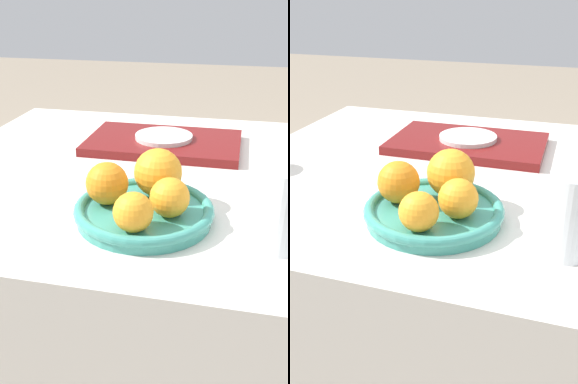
# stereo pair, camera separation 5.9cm
# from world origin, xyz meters

# --- Properties ---
(table) EXTENTS (1.25, 0.84, 0.71)m
(table) POSITION_xyz_m (0.00, 0.00, 0.36)
(table) COLOR silver
(table) RESTS_ON ground_plane
(fruit_platter) EXTENTS (0.23, 0.23, 0.03)m
(fruit_platter) POSITION_xyz_m (-0.13, -0.22, 0.73)
(fruit_platter) COLOR teal
(fruit_platter) RESTS_ON table
(orange_0) EXTENTS (0.06, 0.06, 0.06)m
(orange_0) POSITION_xyz_m (-0.13, -0.30, 0.76)
(orange_0) COLOR orange
(orange_0) RESTS_ON fruit_platter
(orange_1) EXTENTS (0.08, 0.08, 0.08)m
(orange_1) POSITION_xyz_m (-0.11, -0.17, 0.78)
(orange_1) COLOR orange
(orange_1) RESTS_ON fruit_platter
(orange_2) EXTENTS (0.07, 0.07, 0.07)m
(orange_2) POSITION_xyz_m (-0.19, -0.22, 0.77)
(orange_2) COLOR orange
(orange_2) RESTS_ON fruit_platter
(orange_3) EXTENTS (0.06, 0.06, 0.06)m
(orange_3) POSITION_xyz_m (-0.08, -0.24, 0.77)
(orange_3) COLOR orange
(orange_3) RESTS_ON fruit_platter
(water_glass) EXTENTS (0.07, 0.07, 0.12)m
(water_glass) POSITION_xyz_m (0.09, -0.26, 0.78)
(water_glass) COLOR silver
(water_glass) RESTS_ON table
(serving_tray) EXTENTS (0.36, 0.23, 0.02)m
(serving_tray) POSITION_xyz_m (-0.16, 0.15, 0.72)
(serving_tray) COLOR maroon
(serving_tray) RESTS_ON table
(side_plate) EXTENTS (0.14, 0.14, 0.01)m
(side_plate) POSITION_xyz_m (-0.16, 0.15, 0.74)
(side_plate) COLOR silver
(side_plate) RESTS_ON serving_tray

